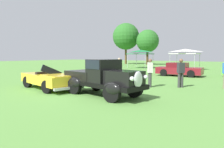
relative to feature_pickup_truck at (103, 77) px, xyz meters
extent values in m
plane|color=#568C3D|center=(-0.72, 0.10, -0.87)|extent=(120.00, 120.00, 0.00)
cube|color=black|center=(-0.04, 0.01, -0.31)|extent=(4.54, 2.26, 0.20)
cube|color=black|center=(1.23, -0.24, 0.07)|extent=(1.78, 1.38, 0.60)
ellipsoid|color=silver|center=(2.04, -0.40, 0.05)|extent=(0.26, 0.54, 0.68)
cube|color=black|center=(0.08, -0.02, 0.31)|extent=(1.28, 1.55, 1.04)
cube|color=black|center=(0.08, -0.02, 0.61)|extent=(1.20, 1.56, 0.40)
cube|color=black|center=(-1.24, 0.25, -0.01)|extent=(2.12, 1.75, 0.48)
ellipsoid|color=black|center=(1.44, 0.45, -0.31)|extent=(0.97, 0.53, 0.52)
ellipsoid|color=black|center=(1.16, -0.97, -0.31)|extent=(0.97, 0.53, 0.52)
ellipsoid|color=black|center=(-1.10, 0.95, -0.31)|extent=(0.97, 0.53, 0.52)
ellipsoid|color=black|center=(-1.38, -0.46, -0.31)|extent=(0.97, 0.53, 0.52)
sphere|color=silver|center=(2.18, 0.02, 0.13)|extent=(0.18, 0.18, 0.18)
sphere|color=silver|center=(2.00, -0.84, 0.13)|extent=(0.18, 0.18, 0.18)
cylinder|color=black|center=(1.44, 0.45, -0.49)|extent=(0.76, 0.24, 0.76)
cylinder|color=black|center=(1.16, -0.97, -0.49)|extent=(0.76, 0.24, 0.76)
cylinder|color=black|center=(-1.10, 0.95, -0.49)|extent=(0.76, 0.24, 0.76)
cylinder|color=black|center=(-1.38, -0.46, -0.49)|extent=(0.76, 0.24, 0.76)
cube|color=yellow|center=(-3.70, -0.07, -0.30)|extent=(4.41, 2.65, 0.52)
cube|color=yellow|center=(-2.53, -0.35, -0.10)|extent=(1.96, 1.80, 0.20)
cube|color=black|center=(-3.44, -0.13, 0.12)|extent=(0.35, 1.23, 0.82)
cube|color=black|center=(-4.08, 0.03, -0.06)|extent=(0.56, 1.24, 0.28)
cube|color=silver|center=(-1.61, -0.58, -0.59)|extent=(0.49, 1.63, 0.12)
cylinder|color=black|center=(-2.24, 0.37, -0.54)|extent=(0.66, 0.20, 0.66)
cylinder|color=black|center=(-2.60, -1.13, -0.54)|extent=(0.66, 0.20, 0.66)
cylinder|color=black|center=(-4.75, 0.99, -0.54)|extent=(0.66, 0.20, 0.66)
cylinder|color=black|center=(-5.12, -0.52, -0.54)|extent=(0.66, 0.20, 0.66)
cube|color=maroon|center=(0.37, 11.24, -0.37)|extent=(4.00, 1.81, 0.60)
cube|color=maroon|center=(0.21, 11.24, 0.13)|extent=(1.78, 1.50, 0.44)
cylinder|color=black|center=(1.58, 10.51, -0.55)|extent=(0.64, 0.22, 0.64)
cylinder|color=black|center=(-0.79, 10.43, -0.55)|extent=(0.64, 0.22, 0.64)
cylinder|color=#383838|center=(0.74, 3.71, -0.44)|extent=(0.16, 0.16, 0.86)
cylinder|color=#383838|center=(0.86, 3.55, -0.44)|extent=(0.16, 0.16, 0.86)
cube|color=silver|center=(0.80, 3.63, 0.29)|extent=(0.43, 0.46, 0.60)
sphere|color=brown|center=(0.80, 3.63, 0.71)|extent=(0.22, 0.22, 0.22)
cylinder|color=#283351|center=(-2.59, 5.80, -0.44)|extent=(0.16, 0.16, 0.86)
cylinder|color=#283351|center=(-2.77, 5.72, -0.44)|extent=(0.16, 0.16, 0.86)
cube|color=#2D2D33|center=(-2.68, 5.76, 0.29)|extent=(0.46, 0.38, 0.60)
sphere|color=tan|center=(-2.68, 5.76, 0.71)|extent=(0.22, 0.22, 0.22)
cylinder|color=#383838|center=(2.42, 4.57, -0.44)|extent=(0.16, 0.16, 0.86)
cylinder|color=#383838|center=(2.30, 4.41, -0.44)|extent=(0.16, 0.16, 0.86)
cube|color=#2D2D33|center=(2.36, 4.49, 0.29)|extent=(0.43, 0.46, 0.60)
sphere|color=brown|center=(2.36, 4.49, 0.71)|extent=(0.22, 0.22, 0.22)
cylinder|color=#B7B7BC|center=(-6.42, 21.44, 0.16)|extent=(0.05, 0.05, 2.05)
cylinder|color=#B7B7BC|center=(-6.42, 18.63, 0.16)|extent=(0.05, 0.05, 2.05)
cylinder|color=#B7B7BC|center=(-9.22, 21.44, 0.16)|extent=(0.05, 0.05, 2.05)
cylinder|color=#B7B7BC|center=(-9.22, 18.63, 0.16)|extent=(0.05, 0.05, 2.05)
cube|color=#1E703D|center=(-7.82, 20.03, 1.23)|extent=(3.11, 3.11, 0.10)
pyramid|color=#1E703D|center=(-7.82, 20.03, 1.65)|extent=(3.05, 3.05, 0.38)
cylinder|color=#B7B7BC|center=(0.12, 21.52, 0.16)|extent=(0.05, 0.05, 2.05)
cylinder|color=#B7B7BC|center=(0.12, 18.51, 0.16)|extent=(0.05, 0.05, 2.05)
cylinder|color=#B7B7BC|center=(-2.89, 21.52, 0.16)|extent=(0.05, 0.05, 2.05)
cylinder|color=#B7B7BC|center=(-2.89, 18.51, 0.16)|extent=(0.05, 0.05, 2.05)
cube|color=silver|center=(-1.38, 20.01, 1.23)|extent=(3.34, 3.34, 0.10)
pyramid|color=silver|center=(-1.38, 20.01, 1.65)|extent=(3.28, 3.28, 0.38)
cylinder|color=brown|center=(-16.80, 31.24, 1.32)|extent=(0.44, 0.44, 4.36)
sphere|color=#286623|center=(-16.80, 31.24, 5.07)|extent=(5.70, 5.70, 5.70)
cylinder|color=#47331E|center=(-11.34, 30.34, 0.87)|extent=(0.44, 0.44, 3.48)
sphere|color=#286623|center=(-11.34, 30.34, 3.84)|extent=(4.46, 4.46, 4.46)
camera|label=1|loc=(5.69, -7.71, 1.02)|focal=33.00mm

